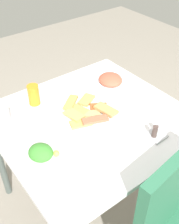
% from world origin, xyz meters
% --- Properties ---
extents(ground_plane, '(6.00, 6.00, 0.00)m').
position_xyz_m(ground_plane, '(0.00, 0.00, 0.00)').
color(ground_plane, gray).
extents(dining_table, '(1.00, 0.94, 0.75)m').
position_xyz_m(dining_table, '(0.00, 0.00, 0.67)').
color(dining_table, white).
rests_on(dining_table, ground_plane).
extents(pide_platter, '(0.31, 0.32, 0.04)m').
position_xyz_m(pide_platter, '(0.00, -0.04, 0.77)').
color(pide_platter, white).
rests_on(pide_platter, dining_table).
extents(salad_plate_greens, '(0.22, 0.22, 0.06)m').
position_xyz_m(salad_plate_greens, '(-0.31, -0.20, 0.77)').
color(salad_plate_greens, white).
rests_on(salad_plate_greens, dining_table).
extents(salad_plate_rice, '(0.19, 0.19, 0.07)m').
position_xyz_m(salad_plate_rice, '(0.36, 0.08, 0.77)').
color(salad_plate_rice, white).
rests_on(salad_plate_rice, dining_table).
extents(soda_can, '(0.09, 0.09, 0.12)m').
position_xyz_m(soda_can, '(0.18, -0.30, 0.81)').
color(soda_can, orange).
rests_on(soda_can, dining_table).
extents(drinking_glass, '(0.07, 0.07, 0.09)m').
position_xyz_m(drinking_glass, '(0.39, -0.26, 0.80)').
color(drinking_glass, silver).
rests_on(drinking_glass, dining_table).
extents(paper_napkin, '(0.17, 0.17, 0.00)m').
position_xyz_m(paper_napkin, '(-0.28, 0.02, 0.75)').
color(paper_napkin, white).
rests_on(paper_napkin, dining_table).
extents(fork, '(0.20, 0.05, 0.00)m').
position_xyz_m(fork, '(-0.28, 0.00, 0.76)').
color(fork, silver).
rests_on(fork, paper_napkin).
extents(spoon, '(0.17, 0.06, 0.00)m').
position_xyz_m(spoon, '(-0.28, 0.04, 0.76)').
color(spoon, silver).
rests_on(spoon, paper_napkin).
extents(condiment_caddy, '(0.09, 0.09, 0.08)m').
position_xyz_m(condiment_caddy, '(-0.17, 0.31, 0.78)').
color(condiment_caddy, '#B2B2B7').
rests_on(condiment_caddy, dining_table).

